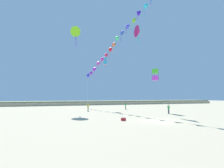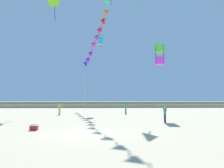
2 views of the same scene
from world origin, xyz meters
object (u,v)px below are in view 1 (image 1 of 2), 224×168
Objects in this scene: person_mid_center at (126,106)px; large_kite_high_solo at (138,31)px; large_kite_mid_trail at (76,32)px; person_near_right at (88,107)px; large_kite_outer_drift at (105,61)px; beach_cooler at (123,119)px; large_kite_low_lead at (155,75)px; person_near_left at (169,108)px.

large_kite_high_solo reaches higher than person_mid_center.
person_near_right is at bearing -69.91° from large_kite_mid_trail.
beach_cooler is (-4.78, -22.36, -12.39)m from large_kite_outer_drift.
large_kite_mid_trail is at bearing 110.09° from person_near_right.
large_kite_high_solo is 24.77m from beach_cooler.
large_kite_low_lead is 17.90m from beach_cooler.
large_kite_mid_trail reaches higher than large_kite_low_lead.
beach_cooler is (1.08, -16.30, -0.75)m from person_near_right.
large_kite_high_solo is 7.39× the size of beach_cooler.
person_near_right is at bearing 93.78° from beach_cooler.
large_kite_low_lead is 11.07m from large_kite_high_solo.
large_kite_mid_trail is (-11.81, 3.69, 18.42)m from person_mid_center.
person_near_left is 16.60m from person_near_right.
large_kite_high_solo is (13.09, -8.08, -1.14)m from large_kite_mid_trail.
person_mid_center is at bearing 10.75° from person_near_right.
large_kite_mid_trail is at bearing 148.30° from large_kite_high_solo.
person_mid_center is 0.67× the size of large_kite_low_lead.
beach_cooler is at bearing -102.06° from large_kite_outer_drift.
person_near_left is 19.22m from large_kite_high_solo.
person_near_right is 20.66m from large_kite_high_solo.
beach_cooler is at bearing -125.95° from large_kite_high_solo.
person_near_left is 0.40× the size of large_kite_high_solo.
large_kite_outer_drift is (5.85, 6.06, 11.65)m from person_near_right.
large_kite_mid_trail is (-14.56, 16.43, 18.38)m from person_near_left.
large_kite_outer_drift reaches higher than beach_cooler.
person_near_left reaches higher than beach_cooler.
person_near_right reaches higher than person_mid_center.
large_kite_mid_trail reaches higher than person_near_right.
person_mid_center is at bearing -46.88° from large_kite_outer_drift.
large_kite_low_lead reaches higher than person_mid_center.
large_kite_low_lead is 22.22m from large_kite_mid_trail.
person_mid_center is at bearing 115.01° from large_kite_low_lead.
person_near_left is 28.63m from large_kite_mid_trail.
large_kite_low_lead is at bearing 81.47° from person_near_left.
large_kite_low_lead is (13.31, -5.69, 6.90)m from person_near_right.
person_near_right is at bearing 167.07° from large_kite_high_solo.
person_near_left is 13.04m from person_mid_center.
person_near_left is at bearing -68.49° from large_kite_outer_drift.
person_near_left is 2.92× the size of beach_cooler.
large_kite_low_lead is at bearing -23.17° from person_near_right.
person_mid_center is at bearing -17.33° from large_kite_mid_trail.
person_near_right is 0.68× the size of large_kite_low_lead.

